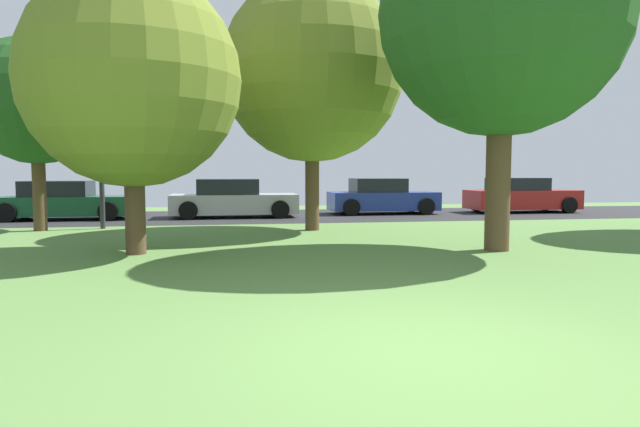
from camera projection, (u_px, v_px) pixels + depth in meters
ground_plane at (427, 352)px, 5.17m from camera, size 44.00×44.00×0.00m
road_strip at (274, 216)px, 20.89m from camera, size 44.00×6.40×0.01m
oak_tree_center at (132, 79)px, 11.02m from camera, size 4.28×4.28×5.61m
maple_tree_near at (502, 14)px, 11.43m from camera, size 5.03×5.03×7.40m
oak_tree_left at (312, 71)px, 15.53m from camera, size 5.06×5.06×6.97m
maple_tree_far at (36, 101)px, 15.43m from camera, size 3.50×3.50×5.36m
parked_car_green at (63, 202)px, 19.29m from camera, size 4.49×1.97×1.33m
parked_car_silver at (233, 200)px, 20.25m from camera, size 4.50×1.99×1.38m
parked_car_blue at (382, 198)px, 21.94m from camera, size 4.17×1.98×1.38m
parked_car_red at (521, 196)px, 22.69m from camera, size 4.38×1.92×1.40m
street_lamp_post at (101, 151)px, 16.10m from camera, size 0.14×0.14×4.50m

